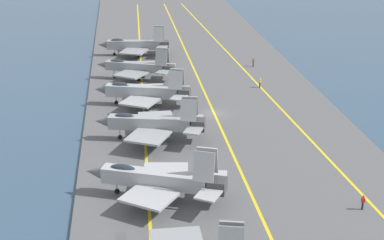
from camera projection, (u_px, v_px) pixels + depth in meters
name	position (u px, v px, depth m)	size (l,w,h in m)	color
ground_plane	(214.00, 115.00, 94.37)	(2000.00, 2000.00, 0.00)	#334C66
carrier_deck	(214.00, 114.00, 94.30)	(225.14, 40.89, 0.40)	#565659
deck_stripe_foul_line	(282.00, 110.00, 95.52)	(202.63, 0.36, 0.01)	yellow
deck_stripe_centerline	(214.00, 113.00, 94.23)	(202.63, 0.36, 0.01)	yellow
deck_stripe_edge_line	(144.00, 116.00, 92.94)	(202.63, 0.36, 0.01)	yellow
parked_jet_second	(157.00, 179.00, 66.90)	(12.08, 16.73, 6.77)	#A8AAAF
parked_jet_third	(152.00, 123.00, 82.92)	(12.98, 15.81, 6.56)	#93999E
parked_jet_fourth	(144.00, 91.00, 96.73)	(12.34, 16.24, 6.40)	#9EA3A8
parked_jet_fifth	(137.00, 67.00, 110.29)	(12.03, 15.30, 6.32)	gray
parked_jet_sixth	(135.00, 45.00, 127.10)	(13.06, 15.51, 6.40)	gray
crew_yellow_vest	(260.00, 82.00, 106.38)	(0.46, 0.40, 1.82)	#232328
crew_brown_vest	(253.00, 62.00, 119.19)	(0.35, 0.43, 1.86)	#383328
crew_red_vest	(363.00, 202.00, 65.09)	(0.27, 0.39, 1.75)	#232328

